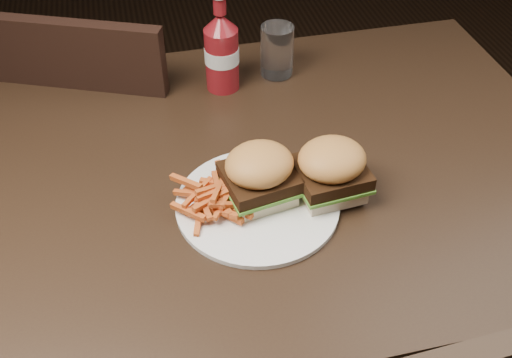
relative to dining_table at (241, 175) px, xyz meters
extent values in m
cube|color=black|center=(0.00, 0.00, 0.00)|extent=(1.20, 0.80, 0.04)
cube|color=black|center=(-0.21, 0.50, -0.30)|extent=(0.56, 0.56, 0.04)
cylinder|color=white|center=(0.01, -0.10, 0.03)|extent=(0.26, 0.26, 0.01)
cube|color=beige|center=(0.01, -0.09, 0.04)|extent=(0.11, 0.11, 0.02)
cube|color=beige|center=(0.12, -0.10, 0.04)|extent=(0.10, 0.10, 0.02)
cylinder|color=maroon|center=(0.02, 0.25, 0.08)|extent=(0.09, 0.09, 0.13)
cylinder|color=white|center=(0.13, 0.27, 0.08)|extent=(0.09, 0.09, 0.10)
camera|label=1|loc=(-0.15, -0.75, 0.70)|focal=42.00mm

